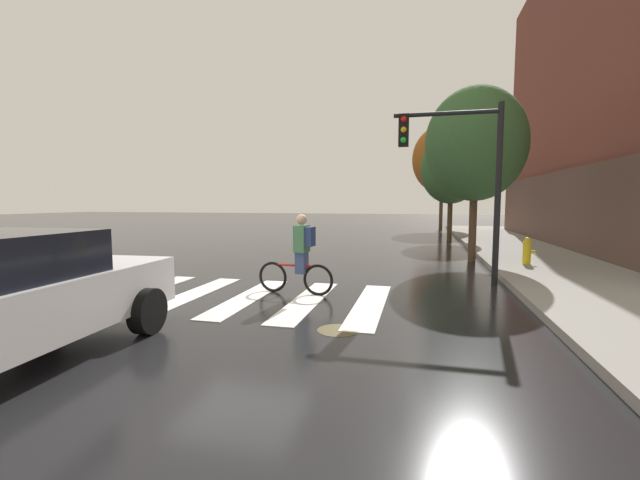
% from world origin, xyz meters
% --- Properties ---
extents(ground_plane, '(120.00, 120.00, 0.00)m').
position_xyz_m(ground_plane, '(0.00, 0.00, 0.00)').
color(ground_plane, black).
extents(crosswalk_stripes, '(6.76, 3.49, 0.01)m').
position_xyz_m(crosswalk_stripes, '(-0.47, 0.00, 0.01)').
color(crosswalk_stripes, silver).
rests_on(crosswalk_stripes, ground).
extents(manhole_cover, '(0.64, 0.64, 0.01)m').
position_xyz_m(manhole_cover, '(2.35, -1.68, 0.00)').
color(manhole_cover, '#473D1E').
rests_on(manhole_cover, ground).
extents(cyclist, '(1.70, 0.39, 1.69)m').
position_xyz_m(cyclist, '(1.10, 0.55, 0.84)').
color(cyclist, black).
rests_on(cyclist, ground).
extents(traffic_light_near, '(2.47, 0.28, 4.20)m').
position_xyz_m(traffic_light_near, '(4.43, 2.57, 2.86)').
color(traffic_light_near, black).
rests_on(traffic_light_near, ground).
extents(fire_hydrant, '(0.33, 0.22, 0.78)m').
position_xyz_m(fire_hydrant, '(6.56, 5.20, 0.53)').
color(fire_hydrant, gold).
rests_on(fire_hydrant, sidewalk).
extents(street_tree_near, '(3.14, 3.14, 5.59)m').
position_xyz_m(street_tree_near, '(5.20, 6.42, 3.77)').
color(street_tree_near, '#4C3823').
rests_on(street_tree_near, ground).
extents(street_tree_mid, '(2.95, 2.95, 5.25)m').
position_xyz_m(street_tree_mid, '(4.98, 13.70, 3.54)').
color(street_tree_mid, '#4C3823').
rests_on(street_tree_mid, ground).
extents(street_tree_far, '(4.03, 4.03, 7.17)m').
position_xyz_m(street_tree_far, '(4.95, 21.97, 4.84)').
color(street_tree_far, '#4C3823').
rests_on(street_tree_far, ground).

